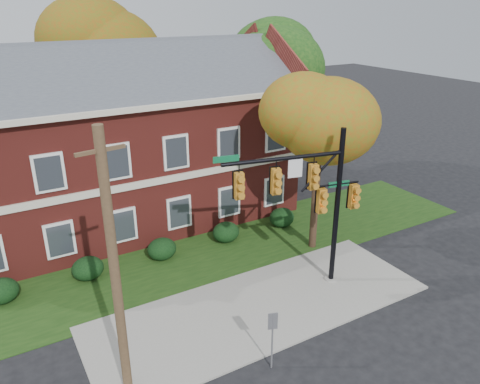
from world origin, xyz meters
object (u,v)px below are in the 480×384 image
utility_pole (115,272)px  sign_post (272,331)px  apartment_building (120,134)px  hedge_center (162,249)px  tree_near_right (326,117)px  tree_right_rear (286,59)px  hedge_right (226,232)px  traffic_signal (311,195)px  tree_far_rear (99,46)px  hedge_left (88,268)px  hedge_far_left (1,291)px  hedge_far_right (282,218)px

utility_pole → sign_post: utility_pole is taller
apartment_building → hedge_center: bearing=-90.0°
tree_near_right → tree_right_rear: bearing=65.4°
hedge_right → sign_post: (-3.00, -8.70, 0.99)m
hedge_center → traffic_signal: traffic_signal is taller
hedge_right → tree_far_rear: 15.66m
tree_far_rear → sign_post: (-0.84, -21.79, -7.33)m
hedge_right → tree_right_rear: bearing=38.0°
sign_post → apartment_building: bearing=111.7°
sign_post → hedge_left: bearing=134.3°
hedge_far_left → tree_right_rear: 20.75m
hedge_right → tree_near_right: tree_near_right is taller
hedge_far_left → tree_near_right: size_ratio=0.16×
apartment_building → hedge_far_left: size_ratio=13.43×
hedge_left → hedge_far_right: size_ratio=1.00×
tree_far_rear → sign_post: tree_far_rear is taller
hedge_left → tree_right_rear: tree_right_rear is taller
hedge_right → sign_post: sign_post is taller
apartment_building → hedge_left: 7.73m
hedge_far_left → hedge_left: 3.50m
hedge_center → hedge_right: bearing=0.0°
hedge_far_left → hedge_left: (3.50, 0.00, 0.00)m
hedge_right → hedge_far_right: same height
tree_far_rear → hedge_center: bearing=-95.9°
hedge_left → tree_far_rear: (4.84, 13.09, 8.32)m
hedge_far_left → tree_far_rear: size_ratio=0.12×
hedge_left → traffic_signal: 10.36m
hedge_center → sign_post: (0.50, -8.70, 0.99)m
tree_near_right → tree_far_rear: (-5.88, 15.93, 2.17)m
apartment_building → hedge_left: (-3.50, -5.25, -4.46)m
apartment_building → hedge_far_left: 9.82m
tree_far_rear → utility_pole: 21.50m
hedge_right → tree_right_rear: tree_right_rear is taller
apartment_building → tree_right_rear: tree_right_rear is taller
tree_near_right → traffic_signal: 4.39m
apartment_building → tree_far_rear: (1.34, 7.84, 3.86)m
tree_near_right → tree_far_rear: 17.12m
hedge_left → hedge_far_right: bearing=0.0°
hedge_far_right → hedge_center: bearing=180.0°
hedge_left → tree_near_right: (10.72, -2.83, 6.14)m
hedge_right → hedge_far_right: bearing=0.0°
apartment_building → traffic_signal: bearing=-67.0°
utility_pole → hedge_center: bearing=52.4°
hedge_far_left → traffic_signal: traffic_signal is taller
apartment_building → hedge_right: bearing=-56.3°
hedge_center → tree_far_rear: size_ratio=0.12×
hedge_far_right → traffic_signal: bearing=-115.0°
utility_pole → sign_post: size_ratio=3.90×
hedge_far_right → utility_pole: bearing=-146.6°
hedge_left → traffic_signal: bearing=-33.8°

